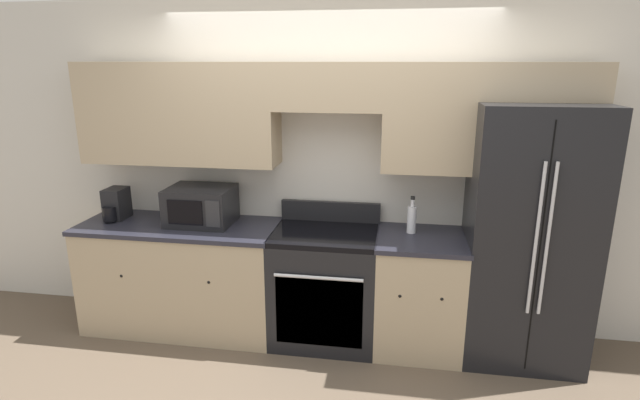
# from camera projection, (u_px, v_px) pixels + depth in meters

# --- Properties ---
(ground_plane) EXTENTS (12.00, 12.00, 0.00)m
(ground_plane) POSITION_uv_depth(u_px,v_px,m) (313.00, 358.00, 3.72)
(ground_plane) COLOR brown
(wall_back) EXTENTS (8.00, 0.39, 2.60)m
(wall_back) POSITION_uv_depth(u_px,v_px,m) (325.00, 147.00, 3.87)
(wall_back) COLOR beige
(wall_back) RESTS_ON ground_plane
(lower_cabinets_left) EXTENTS (1.58, 0.64, 0.89)m
(lower_cabinets_left) POSITION_uv_depth(u_px,v_px,m) (183.00, 276.00, 4.07)
(lower_cabinets_left) COLOR tan
(lower_cabinets_left) RESTS_ON ground_plane
(lower_cabinets_right) EXTENTS (0.66, 0.64, 0.89)m
(lower_cabinets_right) POSITION_uv_depth(u_px,v_px,m) (419.00, 292.00, 3.78)
(lower_cabinets_right) COLOR tan
(lower_cabinets_right) RESTS_ON ground_plane
(oven_range) EXTENTS (0.80, 0.65, 1.05)m
(oven_range) POSITION_uv_depth(u_px,v_px,m) (325.00, 285.00, 3.89)
(oven_range) COLOR black
(oven_range) RESTS_ON ground_plane
(refrigerator) EXTENTS (0.84, 0.79, 1.87)m
(refrigerator) POSITION_uv_depth(u_px,v_px,m) (526.00, 234.00, 3.60)
(refrigerator) COLOR black
(refrigerator) RESTS_ON ground_plane
(microwave) EXTENTS (0.50, 0.40, 0.29)m
(microwave) POSITION_uv_depth(u_px,v_px,m) (201.00, 206.00, 3.94)
(microwave) COLOR black
(microwave) RESTS_ON lower_cabinets_left
(bottle) EXTENTS (0.07, 0.07, 0.28)m
(bottle) POSITION_uv_depth(u_px,v_px,m) (412.00, 218.00, 3.73)
(bottle) COLOR silver
(bottle) RESTS_ON lower_cabinets_right
(paper_towel_holder) EXTENTS (0.15, 0.26, 0.25)m
(paper_towel_holder) POSITION_uv_depth(u_px,v_px,m) (116.00, 205.00, 4.06)
(paper_towel_holder) COLOR black
(paper_towel_holder) RESTS_ON lower_cabinets_left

